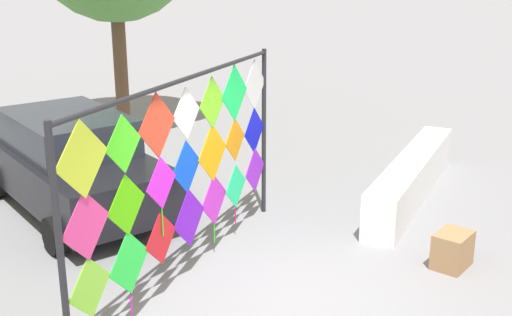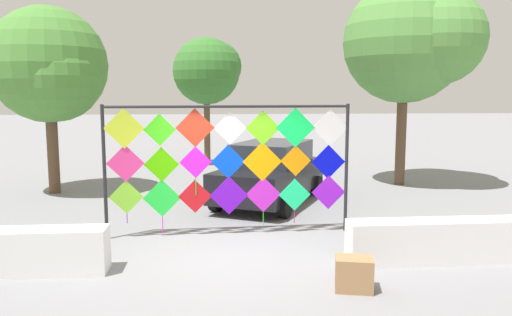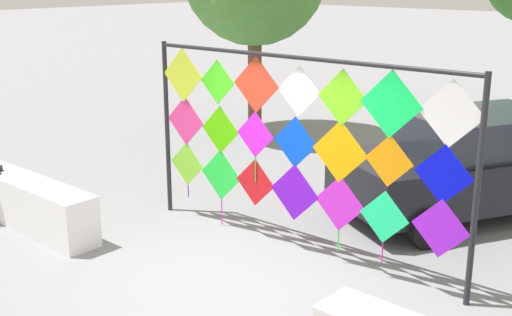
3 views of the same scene
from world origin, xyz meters
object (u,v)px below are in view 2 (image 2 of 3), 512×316
at_px(tree_broadleaf, 210,70).
at_px(parked_car, 271,172).
at_px(cardboard_box_large, 354,274).
at_px(kite_display_rack, 230,156).
at_px(tree_far_right, 416,38).
at_px(tree_palm_like, 52,67).

bearing_deg(tree_broadleaf, parked_car, -77.38).
distance_m(cardboard_box_large, tree_broadleaf, 13.97).
height_order(kite_display_rack, tree_broadleaf, tree_broadleaf).
bearing_deg(cardboard_box_large, tree_far_right, 63.05).
distance_m(parked_car, tree_broadleaf, 8.07).
relative_size(parked_car, tree_far_right, 0.71).
bearing_deg(tree_palm_like, tree_broadleaf, 51.52).
relative_size(kite_display_rack, tree_broadleaf, 0.98).
distance_m(cardboard_box_large, tree_far_right, 10.26).
xyz_separation_m(kite_display_rack, tree_far_right, (5.94, 5.23, 2.95)).
bearing_deg(kite_display_rack, tree_broadleaf, 92.57).
bearing_deg(tree_far_right, tree_broadleaf, 141.80).
bearing_deg(cardboard_box_large, kite_display_rack, 119.49).
distance_m(tree_broadleaf, tree_far_right, 8.18).
bearing_deg(tree_far_right, tree_palm_like, -177.35).
bearing_deg(parked_car, cardboard_box_large, -84.76).
height_order(cardboard_box_large, tree_broadleaf, tree_broadleaf).
xyz_separation_m(cardboard_box_large, tree_palm_like, (-6.59, 7.79, 3.36)).
relative_size(kite_display_rack, parked_car, 1.10).
distance_m(tree_palm_like, tree_broadleaf, 7.08).
bearing_deg(tree_broadleaf, tree_palm_like, -128.48).
distance_m(kite_display_rack, parked_car, 3.29).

